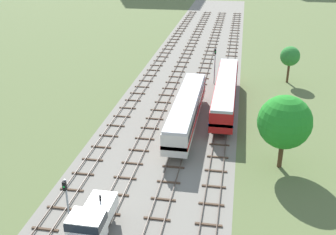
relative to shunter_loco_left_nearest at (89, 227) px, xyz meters
name	(u,v)px	position (x,y,z in m)	size (l,w,h in m)	color
ground_plane	(189,77)	(2.28, 43.84, -2.01)	(480.00, 480.00, 0.00)	#5B6B3D
ballast_bed	(189,77)	(2.28, 43.84, -2.01)	(17.67, 176.00, 0.01)	gray
track_far_left	(152,72)	(-4.56, 44.84, -1.87)	(2.40, 126.00, 0.29)	#47382D
track_left	(177,74)	(0.00, 44.84, -1.87)	(2.40, 126.00, 0.29)	#47382D
track_centre_left	(202,75)	(4.56, 44.84, -1.87)	(2.40, 126.00, 0.29)	#47382D
track_centre	(229,77)	(9.11, 44.84, -1.87)	(2.40, 126.00, 0.29)	#47382D
shunter_loco_left_nearest	(89,227)	(0.00, 0.00, 0.00)	(2.74, 8.46, 3.10)	white
diesel_railcar_centre_left_near	(186,109)	(4.56, 23.48, 0.59)	(2.96, 20.50, 3.80)	beige
passenger_coach_centre_mid	(226,90)	(9.11, 31.10, 0.60)	(2.96, 22.00, 3.80)	red
signal_post_nearest	(215,62)	(6.84, 41.11, 1.76)	(0.28, 0.47, 5.99)	gray
signal_post_near	(67,200)	(-2.28, 1.37, 1.33)	(0.28, 0.47, 5.24)	gray
lineside_tree_0	(285,122)	(15.78, 15.53, 3.28)	(5.64, 5.64, 8.13)	#4C331E
lineside_tree_1	(290,56)	(18.87, 43.93, 2.47)	(3.21, 3.21, 6.12)	#4C331E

